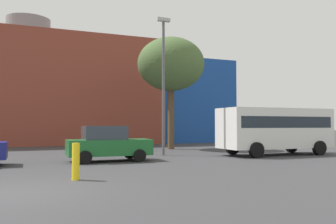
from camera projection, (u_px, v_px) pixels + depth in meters
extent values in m
plane|color=#38383A|center=(16.00, 193.00, 9.13)|extent=(200.00, 200.00, 0.00)
cube|color=brown|center=(27.00, 92.00, 33.38)|extent=(23.95, 10.44, 9.84)
cube|color=#19479E|center=(182.00, 103.00, 39.36)|extent=(8.12, 9.40, 8.45)
cylinder|color=slate|center=(28.00, 30.00, 33.61)|extent=(4.00, 4.00, 2.00)
cube|color=#1E662D|center=(109.00, 147.00, 17.12)|extent=(3.96, 1.70, 0.75)
cube|color=#333D47|center=(104.00, 133.00, 17.06)|extent=(1.98, 1.51, 0.66)
cylinder|color=black|center=(130.00, 153.00, 18.39)|extent=(0.60, 0.21, 0.60)
cylinder|color=black|center=(140.00, 156.00, 16.78)|extent=(0.60, 0.21, 0.60)
cylinder|color=black|center=(80.00, 154.00, 17.44)|extent=(0.60, 0.21, 0.60)
cylinder|color=black|center=(85.00, 157.00, 15.83)|extent=(0.60, 0.21, 0.60)
cube|color=white|center=(275.00, 128.00, 20.84)|extent=(6.80, 2.30, 2.30)
cube|color=#1E2833|center=(275.00, 122.00, 20.85)|extent=(6.26, 2.32, 0.64)
cylinder|color=black|center=(291.00, 146.00, 22.70)|extent=(0.84, 0.28, 0.84)
cylinder|color=black|center=(319.00, 148.00, 20.54)|extent=(0.84, 0.28, 0.84)
cylinder|color=black|center=(233.00, 147.00, 21.06)|extent=(0.84, 0.28, 0.84)
cylinder|color=black|center=(256.00, 150.00, 18.89)|extent=(0.84, 0.28, 0.84)
cylinder|color=brown|center=(171.00, 116.00, 25.90)|extent=(0.47, 0.47, 4.89)
ellipsoid|color=#476033|center=(171.00, 64.00, 26.04)|extent=(4.93, 4.93, 3.95)
cylinder|color=yellow|center=(76.00, 161.00, 11.27)|extent=(0.24, 0.24, 1.18)
cylinder|color=#59595E|center=(163.00, 88.00, 20.61)|extent=(0.16, 0.16, 7.80)
cube|color=#B2B2B2|center=(163.00, 20.00, 20.76)|extent=(0.80, 0.24, 0.20)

